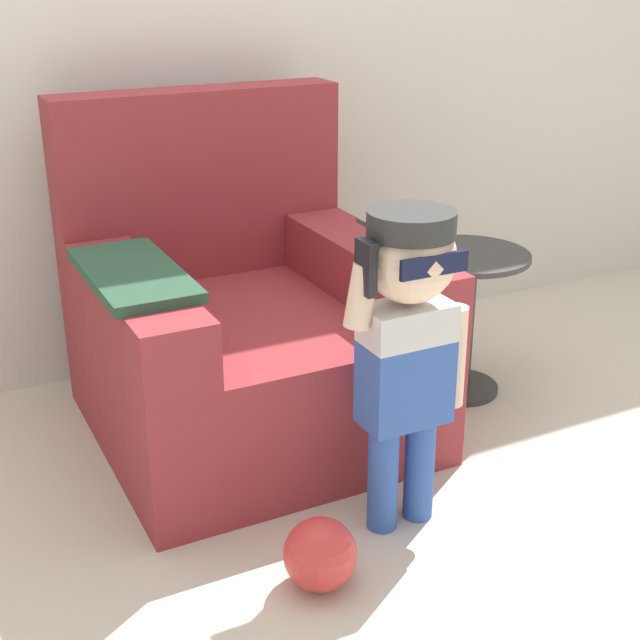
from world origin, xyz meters
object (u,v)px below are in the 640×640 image
Objects in this scene: side_table at (464,309)px; toy_ball at (320,554)px; armchair at (242,327)px; person_child at (408,323)px.

side_table reaches higher than toy_ball.
side_table is at bearing -9.77° from armchair.
person_child is 1.71× the size of side_table.
toy_ball is (-0.91, -0.72, -0.22)m from side_table.
person_child is at bearing 24.14° from toy_ball.
armchair is 0.89m from toy_ball.
toy_ball is at bearing -141.75° from side_table.
person_child is 0.60m from toy_ball.
toy_ball is at bearing -155.86° from person_child.
armchair is 5.73× the size of toy_ball.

